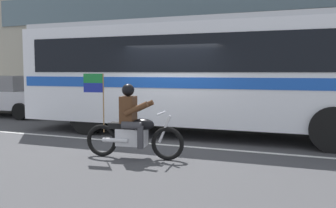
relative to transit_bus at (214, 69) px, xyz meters
The scene contains 6 objects.
ground_plane 2.38m from the transit_bus, 124.58° to the right, with size 60.00×60.00×0.00m, color #3D3D3F.
sidewalk_curb 4.38m from the transit_bus, 101.89° to the left, with size 28.00×3.80×0.15m, color gray.
lane_center_stripe 2.72m from the transit_bus, 114.64° to the right, with size 26.60×0.14×0.01m, color silver.
transit_bus is the anchor object (origin of this frame).
motorcycle_with_rider 3.66m from the transit_bus, 104.04° to the right, with size 2.18×0.69×1.78m.
parked_sedan_curbside 9.29m from the transit_bus, behind, with size 4.72×1.98×1.64m.
Camera 1 is at (3.55, -8.99, 1.82)m, focal length 39.65 mm.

